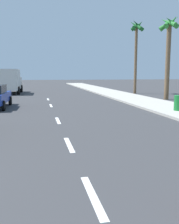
{
  "coord_description": "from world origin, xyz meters",
  "views": [
    {
      "loc": [
        -0.99,
        2.82,
        2.31
      ],
      "look_at": [
        0.64,
        10.67,
        1.1
      ],
      "focal_mm": 41.0,
      "sensor_mm": 36.0,
      "label": 1
    }
  ],
  "objects_px": {
    "delivery_truck": "(9,81)",
    "palm_tree_far": "(169,39)",
    "palm_tree_distant": "(136,37)",
    "trash_bin_far": "(179,103)"
  },
  "relations": [
    {
      "from": "palm_tree_far",
      "to": "trash_bin_far",
      "type": "height_order",
      "value": "palm_tree_far"
    },
    {
      "from": "palm_tree_far",
      "to": "palm_tree_distant",
      "type": "bearing_deg",
      "value": 91.37
    },
    {
      "from": "palm_tree_distant",
      "to": "trash_bin_far",
      "type": "bearing_deg",
      "value": -101.67
    },
    {
      "from": "palm_tree_far",
      "to": "palm_tree_distant",
      "type": "distance_m",
      "value": 7.16
    },
    {
      "from": "palm_tree_far",
      "to": "delivery_truck",
      "type": "bearing_deg",
      "value": 145.19
    },
    {
      "from": "delivery_truck",
      "to": "trash_bin_far",
      "type": "distance_m",
      "value": 20.91
    },
    {
      "from": "delivery_truck",
      "to": "palm_tree_far",
      "type": "height_order",
      "value": "palm_tree_far"
    },
    {
      "from": "palm_tree_far",
      "to": "palm_tree_distant",
      "type": "height_order",
      "value": "palm_tree_distant"
    },
    {
      "from": "palm_tree_far",
      "to": "palm_tree_distant",
      "type": "xyz_separation_m",
      "value": [
        -0.17,
        7.07,
        1.1
      ]
    },
    {
      "from": "delivery_truck",
      "to": "palm_tree_far",
      "type": "bearing_deg",
      "value": -33.3
    }
  ]
}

